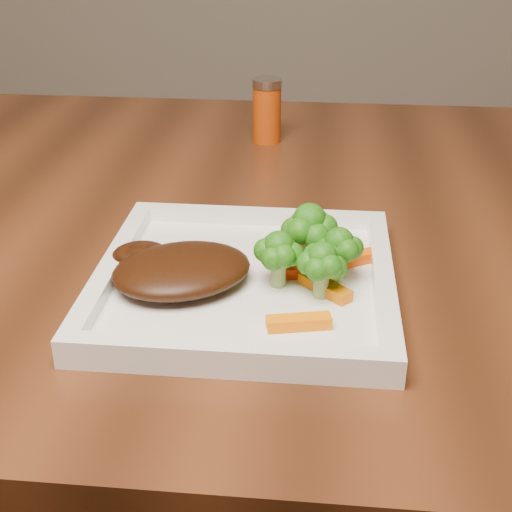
# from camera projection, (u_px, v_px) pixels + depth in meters

# --- Properties ---
(dining_table) EXTENTS (1.60, 0.90, 0.75)m
(dining_table) POSITION_uv_depth(u_px,v_px,m) (262.00, 447.00, 1.01)
(dining_table) COLOR #502712
(dining_table) RESTS_ON floor
(plate) EXTENTS (0.27, 0.27, 0.01)m
(plate) POSITION_uv_depth(u_px,v_px,m) (245.00, 285.00, 0.66)
(plate) COLOR white
(plate) RESTS_ON dining_table
(steak) EXTENTS (0.16, 0.15, 0.03)m
(steak) POSITION_uv_depth(u_px,v_px,m) (182.00, 270.00, 0.64)
(steak) COLOR #391908
(steak) RESTS_ON plate
(broccoli_0) EXTENTS (0.08, 0.08, 0.07)m
(broccoli_0) POSITION_uv_depth(u_px,v_px,m) (309.00, 232.00, 0.67)
(broccoli_0) COLOR #1D7713
(broccoli_0) RESTS_ON plate
(broccoli_1) EXTENTS (0.05, 0.05, 0.06)m
(broccoli_1) POSITION_uv_depth(u_px,v_px,m) (339.00, 249.00, 0.64)
(broccoli_1) COLOR #2F7112
(broccoli_1) RESTS_ON plate
(broccoli_2) EXTENTS (0.06, 0.06, 0.06)m
(broccoli_2) POSITION_uv_depth(u_px,v_px,m) (322.00, 266.00, 0.62)
(broccoli_2) COLOR #317513
(broccoli_2) RESTS_ON plate
(broccoli_3) EXTENTS (0.06, 0.06, 0.06)m
(broccoli_3) POSITION_uv_depth(u_px,v_px,m) (279.00, 255.00, 0.64)
(broccoli_3) COLOR #127014
(broccoli_3) RESTS_ON plate
(carrot_0) EXTENTS (0.06, 0.03, 0.01)m
(carrot_0) POSITION_uv_depth(u_px,v_px,m) (299.00, 322.00, 0.58)
(carrot_0) COLOR orange
(carrot_0) RESTS_ON plate
(carrot_3) EXTENTS (0.05, 0.04, 0.01)m
(carrot_3) POSITION_uv_depth(u_px,v_px,m) (358.00, 258.00, 0.69)
(carrot_3) COLOR #E75303
(carrot_3) RESTS_ON plate
(carrot_4) EXTENTS (0.04, 0.07, 0.01)m
(carrot_4) POSITION_uv_depth(u_px,v_px,m) (281.00, 246.00, 0.71)
(carrot_4) COLOR #FF4F04
(carrot_4) RESTS_ON plate
(carrot_5) EXTENTS (0.05, 0.05, 0.01)m
(carrot_5) POSITION_uv_depth(u_px,v_px,m) (325.00, 287.00, 0.64)
(carrot_5) COLOR orange
(carrot_5) RESTS_ON plate
(carrot_6) EXTENTS (0.05, 0.02, 0.01)m
(carrot_6) POSITION_uv_depth(u_px,v_px,m) (311.00, 272.00, 0.66)
(carrot_6) COLOR #F93304
(carrot_6) RESTS_ON plate
(spice_shaker) EXTENTS (0.05, 0.05, 0.09)m
(spice_shaker) POSITION_uv_depth(u_px,v_px,m) (267.00, 111.00, 1.03)
(spice_shaker) COLOR #B13A09
(spice_shaker) RESTS_ON dining_table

